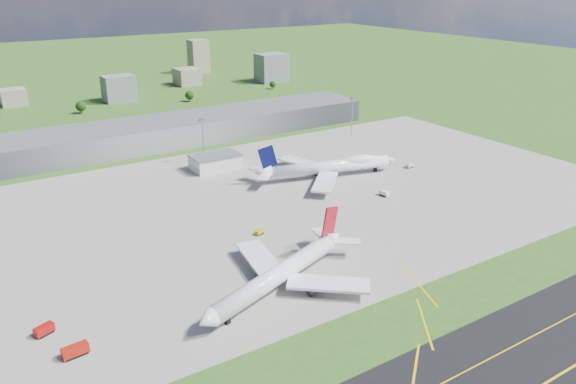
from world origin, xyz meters
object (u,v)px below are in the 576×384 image
airliner_blue_quad (330,167)px  crash_tender (44,330)px  fire_truck (75,351)px  van_white_near (384,194)px  airliner_red_twin (282,273)px  van_white_far (410,165)px  tug_yellow (259,232)px

airliner_blue_quad → crash_tender: 173.21m
fire_truck → crash_tender: fire_truck is taller
van_white_near → crash_tender: bearing=91.8°
airliner_red_twin → van_white_far: 149.41m
fire_truck → tug_yellow: (85.35, 41.76, -0.67)m
fire_truck → van_white_far: bearing=13.9°
fire_truck → tug_yellow: 95.02m
crash_tender → van_white_far: bearing=-7.0°
tug_yellow → crash_tender: bearing=174.1°
van_white_near → van_white_far: van_white_far is taller
airliner_red_twin → fire_truck: airliner_red_twin is taller
airliner_blue_quad → crash_tender: size_ratio=12.48×
airliner_red_twin → tug_yellow: size_ratio=16.25×
fire_truck → van_white_near: (159.61, 46.47, -0.39)m
tug_yellow → van_white_far: bearing=-7.4°
airliner_red_twin → crash_tender: size_ratio=11.56×
airliner_red_twin → crash_tender: bearing=-31.7°
fire_truck → crash_tender: (-5.56, 15.75, -0.12)m
airliner_red_twin → fire_truck: size_ratio=9.57×
fire_truck → airliner_red_twin: bearing=-5.6°
airliner_red_twin → airliner_blue_quad: airliner_blue_quad is taller
fire_truck → van_white_far: 213.90m
crash_tender → tug_yellow: bearing=-6.2°
fire_truck → van_white_far: fire_truck is taller
airliner_red_twin → airliner_blue_quad: (83.31, 83.41, 0.28)m
fire_truck → van_white_near: bearing=10.6°
airliner_red_twin → van_white_near: 100.56m
tug_yellow → van_white_far: 119.96m
van_white_near → van_white_far: size_ratio=0.99×
airliner_red_twin → van_white_far: airliner_red_twin is taller
airliner_red_twin → van_white_near: size_ratio=14.10×
airliner_red_twin → airliner_blue_quad: bearing=-155.0°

